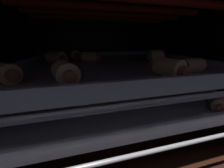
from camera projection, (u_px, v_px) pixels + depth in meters
ground_plane at (113, 122)px, 38.69cm from camera, size 52.64×49.93×1.20cm
oven_wall_back at (99, 58)px, 55.55cm from camera, size 52.64×1.20×32.58cm
oven_wall_right at (192, 64)px, 39.19cm from camera, size 1.20×47.53×32.58cm
heating_element at (113, 11)px, 28.84cm from camera, size 40.19×21.06×1.46cm
oven_rack_lower at (113, 90)px, 35.23cm from camera, size 47.85×46.58×0.58cm
baking_tray_lower at (113, 88)px, 34.98cm from camera, size 43.13×39.36×2.05cm
pig_in_blanket_lower_0 at (141, 84)px, 32.55cm from camera, size 4.13×5.19×2.85cm
pig_in_blanket_lower_1 at (100, 83)px, 34.18cm from camera, size 4.73×3.39×2.66cm
pig_in_blanket_lower_2 at (120, 73)px, 44.84cm from camera, size 5.81×3.54×2.49cm
pig_in_blanket_lower_3 at (68, 75)px, 42.02cm from camera, size 4.15×4.94×2.73cm
pig_in_blanket_lower_4 at (218, 103)px, 23.13cm from camera, size 4.58×4.73×2.56cm
pig_in_blanket_lower_5 at (77, 77)px, 38.28cm from camera, size 6.18×4.57×3.20cm
pig_in_blanket_lower_6 at (122, 70)px, 49.32cm from camera, size 3.49×5.70×2.56cm
pig_in_blanket_lower_7 at (103, 70)px, 48.74cm from camera, size 4.87×4.06×2.90cm
pig_in_blanket_lower_8 at (85, 97)px, 24.75cm from camera, size 4.46×4.70×3.11cm
pig_in_blanket_lower_9 at (123, 77)px, 40.22cm from camera, size 4.38×6.00×2.57cm
oven_rack_upper at (113, 68)px, 33.15cm from camera, size 48.05×46.58×0.78cm
baking_tray_upper at (113, 64)px, 32.83cm from camera, size 43.13×39.36×2.23cm
pig_in_blanket_upper_0 at (65, 73)px, 16.28cm from camera, size 3.91×5.76×2.91cm
pig_in_blanket_upper_1 at (57, 55)px, 38.58cm from camera, size 5.24×3.06×2.59cm
pig_in_blanket_upper_2 at (155, 56)px, 31.83cm from camera, size 4.66×3.74×3.31cm
pig_in_blanket_upper_3 at (90, 57)px, 33.44cm from camera, size 5.95×4.11×2.67cm
pig_in_blanket_upper_4 at (56, 58)px, 30.88cm from camera, size 6.12×5.45×2.92cm
pig_in_blanket_upper_5 at (191, 66)px, 21.86cm from camera, size 6.14×2.90×2.52cm
pig_in_blanket_upper_6 at (74, 55)px, 37.73cm from camera, size 4.16×5.40×2.94cm
pig_in_blanket_upper_7 at (5, 74)px, 16.24cm from camera, size 4.63×4.41×2.73cm
pig_in_blanket_upper_8 at (169, 68)px, 19.05cm from camera, size 3.74×5.91×2.94cm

